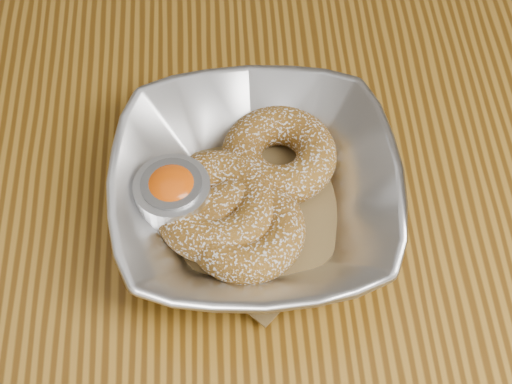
{
  "coord_description": "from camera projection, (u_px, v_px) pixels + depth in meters",
  "views": [
    {
      "loc": [
        0.08,
        -0.35,
        1.28
      ],
      "look_at": [
        0.1,
        -0.02,
        0.78
      ],
      "focal_mm": 55.0,
      "sensor_mm": 36.0,
      "label": 1
    }
  ],
  "objects": [
    {
      "name": "ramekin",
      "position": [
        173.0,
        197.0,
        0.59
      ],
      "size": [
        0.06,
        0.06,
        0.05
      ],
      "color": "silver",
      "rests_on": "table"
    },
    {
      "name": "donut_front",
      "position": [
        246.0,
        230.0,
        0.58
      ],
      "size": [
        0.09,
        0.09,
        0.03
      ],
      "primitive_type": "torus",
      "rotation": [
        0.0,
        0.0,
        -0.03
      ],
      "color": "brown",
      "rests_on": "parchment"
    },
    {
      "name": "serving_bowl",
      "position": [
        256.0,
        194.0,
        0.6
      ],
      "size": [
        0.22,
        0.22,
        0.05
      ],
      "primitive_type": "imported",
      "color": "silver",
      "rests_on": "table"
    },
    {
      "name": "donut_back",
      "position": [
        279.0,
        155.0,
        0.62
      ],
      "size": [
        0.1,
        0.1,
        0.03
      ],
      "primitive_type": "torus",
      "rotation": [
        0.0,
        0.0,
        0.14
      ],
      "color": "brown",
      "rests_on": "parchment"
    },
    {
      "name": "parchment",
      "position": [
        256.0,
        207.0,
        0.61
      ],
      "size": [
        0.21,
        0.21,
        0.0
      ],
      "primitive_type": "cube",
      "rotation": [
        0.0,
        0.0,
        0.79
      ],
      "color": "brown",
      "rests_on": "table"
    },
    {
      "name": "donut_extra",
      "position": [
        218.0,
        206.0,
        0.59
      ],
      "size": [
        0.1,
        0.1,
        0.03
      ],
      "primitive_type": "torus",
      "rotation": [
        0.0,
        0.0,
        -0.04
      ],
      "color": "brown",
      "rests_on": "parchment"
    },
    {
      "name": "table",
      "position": [
        150.0,
        257.0,
        0.71
      ],
      "size": [
        1.2,
        0.8,
        0.75
      ],
      "color": "brown",
      "rests_on": "ground_plane"
    }
  ]
}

